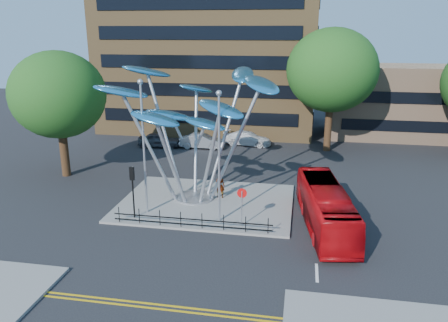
% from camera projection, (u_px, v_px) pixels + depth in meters
% --- Properties ---
extents(ground, '(120.00, 120.00, 0.00)m').
position_uv_depth(ground, '(201.00, 244.00, 25.12)').
color(ground, black).
rests_on(ground, ground).
extents(traffic_island, '(12.00, 9.00, 0.15)m').
position_uv_depth(traffic_island, '(207.00, 202.00, 30.92)').
color(traffic_island, slate).
rests_on(traffic_island, ground).
extents(double_yellow_near, '(40.00, 0.12, 0.01)m').
position_uv_depth(double_yellow_near, '(170.00, 306.00, 19.47)').
color(double_yellow_near, gold).
rests_on(double_yellow_near, ground).
extents(double_yellow_far, '(40.00, 0.12, 0.01)m').
position_uv_depth(double_yellow_far, '(168.00, 310.00, 19.19)').
color(double_yellow_far, gold).
rests_on(double_yellow_far, ground).
extents(brick_tower, '(25.00, 15.00, 30.00)m').
position_uv_depth(brick_tower, '(211.00, 2.00, 51.95)').
color(brick_tower, brown).
rests_on(brick_tower, ground).
extents(low_building_near, '(15.00, 8.00, 8.00)m').
position_uv_depth(low_building_near, '(398.00, 101.00, 49.50)').
color(low_building_near, tan).
rests_on(low_building_near, ground).
extents(tree_right, '(8.80, 8.80, 12.11)m').
position_uv_depth(tree_right, '(332.00, 70.00, 42.16)').
color(tree_right, black).
rests_on(tree_right, ground).
extents(tree_left, '(7.60, 7.60, 10.32)m').
position_uv_depth(tree_left, '(58.00, 95.00, 34.96)').
color(tree_left, black).
rests_on(tree_left, ground).
extents(leaf_sculpture, '(12.72, 9.54, 9.51)m').
position_uv_depth(leaf_sculpture, '(192.00, 105.00, 29.78)').
color(leaf_sculpture, '#9EA0A5').
rests_on(leaf_sculpture, traffic_island).
extents(street_lamp_left, '(0.36, 0.36, 8.80)m').
position_uv_depth(street_lamp_left, '(143.00, 136.00, 27.64)').
color(street_lamp_left, '#9EA0A5').
rests_on(street_lamp_left, traffic_island).
extents(street_lamp_right, '(0.36, 0.36, 8.30)m').
position_uv_depth(street_lamp_right, '(219.00, 146.00, 26.39)').
color(street_lamp_right, '#9EA0A5').
rests_on(street_lamp_right, traffic_island).
extents(traffic_light_island, '(0.28, 0.18, 3.42)m').
position_uv_depth(traffic_light_island, '(132.00, 182.00, 27.57)').
color(traffic_light_island, black).
rests_on(traffic_light_island, traffic_island).
extents(no_entry_sign_island, '(0.60, 0.10, 2.45)m').
position_uv_depth(no_entry_sign_island, '(242.00, 201.00, 26.63)').
color(no_entry_sign_island, '#9EA0A5').
rests_on(no_entry_sign_island, traffic_island).
extents(pedestrian_railing_front, '(10.00, 0.06, 1.00)m').
position_uv_depth(pedestrian_railing_front, '(191.00, 221.00, 26.73)').
color(pedestrian_railing_front, black).
rests_on(pedestrian_railing_front, traffic_island).
extents(red_bus, '(3.67, 9.92, 2.70)m').
position_uv_depth(red_bus, '(325.00, 207.00, 26.88)').
color(red_bus, '#AD070C').
rests_on(red_bus, ground).
extents(pedestrian, '(0.67, 0.45, 1.81)m').
position_uv_depth(pedestrian, '(220.00, 186.00, 31.42)').
color(pedestrian, gray).
rests_on(pedestrian, traffic_island).
extents(parked_car_left, '(4.54, 2.20, 1.49)m').
position_uv_depth(parked_car_left, '(159.00, 140.00, 45.62)').
color(parked_car_left, '#3B3C42').
rests_on(parked_car_left, ground).
extents(parked_car_mid, '(4.60, 1.63, 1.51)m').
position_uv_depth(parked_car_mid, '(202.00, 141.00, 45.15)').
color(parked_car_mid, '#9C9FA3').
rests_on(parked_car_mid, ground).
extents(parked_car_right, '(5.25, 2.79, 1.45)m').
position_uv_depth(parked_car_right, '(248.00, 138.00, 46.38)').
color(parked_car_right, silver).
rests_on(parked_car_right, ground).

